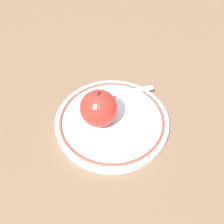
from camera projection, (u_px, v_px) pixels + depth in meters
name	position (u px, v px, depth m)	size (l,w,h in m)	color
ground_plane	(111.00, 118.00, 0.54)	(2.00, 2.00, 0.00)	#83634A
plate	(112.00, 121.00, 0.52)	(0.24, 0.24, 0.02)	white
apple_red_whole	(99.00, 108.00, 0.48)	(0.07, 0.07, 0.08)	red
fork	(118.00, 94.00, 0.56)	(0.17, 0.09, 0.00)	silver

